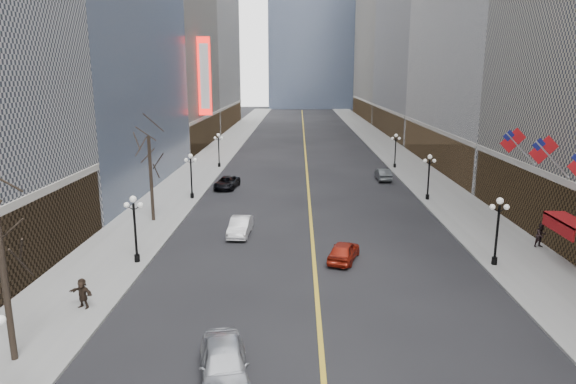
{
  "coord_description": "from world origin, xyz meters",
  "views": [
    {
      "loc": [
        -1.08,
        -2.03,
        12.33
      ],
      "look_at": [
        -1.54,
        20.11,
        7.24
      ],
      "focal_mm": 32.0,
      "sensor_mm": 36.0,
      "label": 1
    }
  ],
  "objects_px": {
    "streetlamp_east_1": "(498,224)",
    "car_sb_far": "(383,174)",
    "streetlamp_west_2": "(191,171)",
    "car_nb_far": "(227,183)",
    "car_sb_mid": "(344,251)",
    "streetlamp_west_3": "(219,146)",
    "streetlamp_east_2": "(429,172)",
    "car_nb_near": "(224,364)",
    "streetlamp_west_1": "(135,222)",
    "streetlamp_east_3": "(395,147)",
    "car_nb_mid": "(240,226)"
  },
  "relations": [
    {
      "from": "car_nb_near",
      "to": "car_nb_far",
      "type": "relative_size",
      "value": 1.05
    },
    {
      "from": "streetlamp_west_1",
      "to": "car_nb_far",
      "type": "height_order",
      "value": "streetlamp_west_1"
    },
    {
      "from": "streetlamp_west_3",
      "to": "car_sb_far",
      "type": "bearing_deg",
      "value": -20.83
    },
    {
      "from": "car_nb_near",
      "to": "car_sb_far",
      "type": "height_order",
      "value": "car_nb_near"
    },
    {
      "from": "streetlamp_east_1",
      "to": "streetlamp_east_3",
      "type": "distance_m",
      "value": 36.0
    },
    {
      "from": "streetlamp_east_1",
      "to": "streetlamp_east_2",
      "type": "relative_size",
      "value": 1.0
    },
    {
      "from": "streetlamp_east_1",
      "to": "streetlamp_west_2",
      "type": "height_order",
      "value": "same"
    },
    {
      "from": "streetlamp_west_2",
      "to": "car_nb_near",
      "type": "distance_m",
      "value": 32.32
    },
    {
      "from": "streetlamp_east_1",
      "to": "streetlamp_west_1",
      "type": "bearing_deg",
      "value": 180.0
    },
    {
      "from": "streetlamp_east_3",
      "to": "streetlamp_east_1",
      "type": "bearing_deg",
      "value": -90.0
    },
    {
      "from": "streetlamp_west_2",
      "to": "car_nb_mid",
      "type": "xyz_separation_m",
      "value": [
        6.17,
        -11.6,
        -2.2
      ]
    },
    {
      "from": "streetlamp_west_1",
      "to": "streetlamp_west_2",
      "type": "relative_size",
      "value": 1.0
    },
    {
      "from": "streetlamp_east_1",
      "to": "streetlamp_west_1",
      "type": "distance_m",
      "value": 23.6
    },
    {
      "from": "streetlamp_east_2",
      "to": "streetlamp_west_1",
      "type": "distance_m",
      "value": 29.68
    },
    {
      "from": "streetlamp_east_1",
      "to": "streetlamp_east_3",
      "type": "height_order",
      "value": "same"
    },
    {
      "from": "car_sb_mid",
      "to": "car_sb_far",
      "type": "relative_size",
      "value": 0.95
    },
    {
      "from": "car_nb_far",
      "to": "car_sb_mid",
      "type": "height_order",
      "value": "car_sb_mid"
    },
    {
      "from": "streetlamp_west_1",
      "to": "car_nb_near",
      "type": "height_order",
      "value": "streetlamp_west_1"
    },
    {
      "from": "streetlamp_west_3",
      "to": "car_nb_far",
      "type": "relative_size",
      "value": 0.96
    },
    {
      "from": "streetlamp_east_1",
      "to": "car_sb_mid",
      "type": "relative_size",
      "value": 1.13
    },
    {
      "from": "streetlamp_east_3",
      "to": "car_nb_mid",
      "type": "height_order",
      "value": "streetlamp_east_3"
    },
    {
      "from": "streetlamp_east_1",
      "to": "car_nb_far",
      "type": "height_order",
      "value": "streetlamp_east_1"
    },
    {
      "from": "streetlamp_east_1",
      "to": "streetlamp_west_2",
      "type": "bearing_deg",
      "value": 142.67
    },
    {
      "from": "car_nb_far",
      "to": "car_sb_far",
      "type": "height_order",
      "value": "car_sb_far"
    },
    {
      "from": "streetlamp_east_3",
      "to": "car_sb_far",
      "type": "relative_size",
      "value": 1.07
    },
    {
      "from": "car_nb_far",
      "to": "car_sb_far",
      "type": "xyz_separation_m",
      "value": [
        18.0,
        4.85,
        0.04
      ]
    },
    {
      "from": "car_sb_mid",
      "to": "streetlamp_west_2",
      "type": "bearing_deg",
      "value": -33.5
    },
    {
      "from": "streetlamp_west_1",
      "to": "streetlamp_west_2",
      "type": "bearing_deg",
      "value": 90.0
    },
    {
      "from": "streetlamp_east_1",
      "to": "streetlamp_west_2",
      "type": "relative_size",
      "value": 1.0
    },
    {
      "from": "streetlamp_west_3",
      "to": "car_sb_far",
      "type": "height_order",
      "value": "streetlamp_west_3"
    },
    {
      "from": "car_nb_far",
      "to": "car_sb_mid",
      "type": "relative_size",
      "value": 1.17
    },
    {
      "from": "streetlamp_west_2",
      "to": "car_sb_far",
      "type": "bearing_deg",
      "value": 25.87
    },
    {
      "from": "streetlamp_west_2",
      "to": "streetlamp_west_3",
      "type": "relative_size",
      "value": 1.0
    },
    {
      "from": "streetlamp_west_1",
      "to": "car_sb_far",
      "type": "distance_m",
      "value": 35.02
    },
    {
      "from": "streetlamp_east_1",
      "to": "streetlamp_east_2",
      "type": "height_order",
      "value": "same"
    },
    {
      "from": "streetlamp_west_2",
      "to": "streetlamp_west_3",
      "type": "bearing_deg",
      "value": 90.0
    },
    {
      "from": "car_nb_near",
      "to": "car_nb_far",
      "type": "height_order",
      "value": "car_nb_near"
    },
    {
      "from": "streetlamp_east_3",
      "to": "car_nb_near",
      "type": "relative_size",
      "value": 0.92
    },
    {
      "from": "car_nb_near",
      "to": "car_nb_far",
      "type": "bearing_deg",
      "value": 86.44
    },
    {
      "from": "streetlamp_east_1",
      "to": "car_sb_far",
      "type": "bearing_deg",
      "value": 95.69
    },
    {
      "from": "car_nb_mid",
      "to": "car_nb_near",
      "type": "bearing_deg",
      "value": -82.6
    },
    {
      "from": "streetlamp_west_2",
      "to": "car_nb_far",
      "type": "height_order",
      "value": "streetlamp_west_2"
    },
    {
      "from": "streetlamp_east_2",
      "to": "car_nb_far",
      "type": "height_order",
      "value": "streetlamp_east_2"
    },
    {
      "from": "streetlamp_west_1",
      "to": "streetlamp_west_3",
      "type": "xyz_separation_m",
      "value": [
        0.0,
        36.0,
        0.0
      ]
    },
    {
      "from": "car_sb_mid",
      "to": "car_nb_far",
      "type": "bearing_deg",
      "value": -46.17
    },
    {
      "from": "streetlamp_west_1",
      "to": "streetlamp_west_2",
      "type": "height_order",
      "value": "same"
    },
    {
      "from": "streetlamp_east_3",
      "to": "streetlamp_west_1",
      "type": "bearing_deg",
      "value": -123.25
    },
    {
      "from": "streetlamp_west_1",
      "to": "car_sb_mid",
      "type": "bearing_deg",
      "value": 3.63
    },
    {
      "from": "streetlamp_east_1",
      "to": "streetlamp_west_1",
      "type": "height_order",
      "value": "same"
    },
    {
      "from": "streetlamp_east_1",
      "to": "car_sb_far",
      "type": "height_order",
      "value": "streetlamp_east_1"
    }
  ]
}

